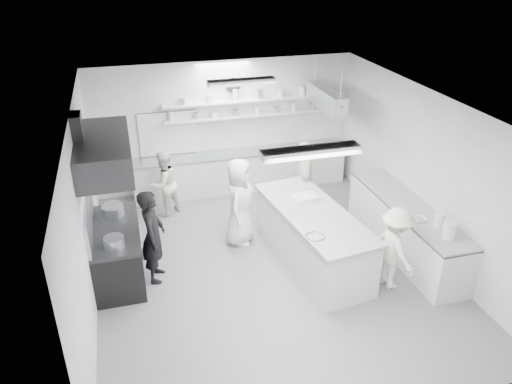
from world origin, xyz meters
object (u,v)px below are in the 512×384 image
object	(u,v)px
stove	(118,253)
prep_island	(312,238)
back_counter	(241,171)
right_counter	(405,228)
cook_back	(164,184)
cook_stove	(153,236)

from	to	relation	value
stove	prep_island	distance (m)	3.45
stove	back_counter	distance (m)	4.03
right_counter	cook_back	world-z (taller)	cook_back
back_counter	cook_stove	world-z (taller)	cook_stove
back_counter	right_counter	xyz separation A→B (m)	(2.35, -3.40, 0.01)
stove	back_counter	size ratio (longest dim) A/B	0.36
stove	cook_back	size ratio (longest dim) A/B	1.26
prep_island	cook_stove	distance (m)	2.83
right_counter	cook_stove	size ratio (longest dim) A/B	1.94
prep_island	stove	bearing A→B (deg)	163.71
back_counter	cook_stove	bearing A→B (deg)	-126.80
back_counter	cook_back	size ratio (longest dim) A/B	3.49
stove	cook_stove	size ratio (longest dim) A/B	1.06
back_counter	cook_stove	size ratio (longest dim) A/B	2.94
cook_stove	right_counter	bearing A→B (deg)	-82.59
stove	cook_back	world-z (taller)	cook_back
stove	cook_stove	world-z (taller)	cook_stove
stove	right_counter	xyz separation A→B (m)	(5.25, -0.60, 0.02)
back_counter	cook_stove	xyz separation A→B (m)	(-2.28, -3.05, 0.39)
prep_island	back_counter	bearing A→B (deg)	91.13
prep_island	cook_stove	world-z (taller)	cook_stove
right_counter	cook_stove	xyz separation A→B (m)	(-4.63, 0.35, 0.38)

